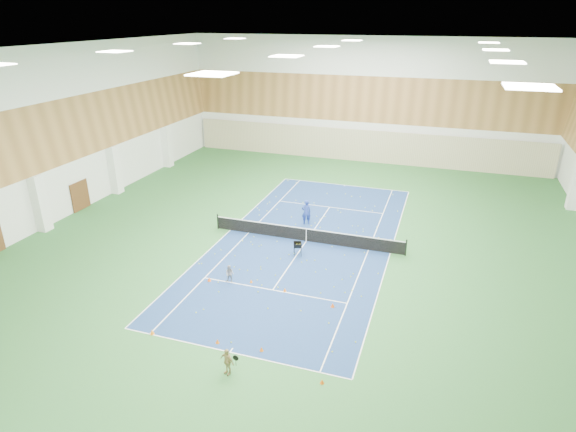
{
  "coord_description": "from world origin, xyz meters",
  "views": [
    {
      "loc": [
        7.92,
        -27.44,
        13.82
      ],
      "look_at": [
        -1.0,
        -0.8,
        2.0
      ],
      "focal_mm": 30.0,
      "sensor_mm": 36.0,
      "label": 1
    }
  ],
  "objects_px": {
    "child_apron": "(227,361)",
    "child_court": "(230,274)",
    "coach": "(306,212)",
    "ball_cart": "(298,249)",
    "tennis_net": "(306,234)"
  },
  "relations": [
    {
      "from": "child_court",
      "to": "child_apron",
      "type": "height_order",
      "value": "child_apron"
    },
    {
      "from": "child_apron",
      "to": "ball_cart",
      "type": "height_order",
      "value": "child_apron"
    },
    {
      "from": "tennis_net",
      "to": "child_apron",
      "type": "distance_m",
      "value": 13.14
    },
    {
      "from": "child_court",
      "to": "child_apron",
      "type": "bearing_deg",
      "value": -71.81
    },
    {
      "from": "coach",
      "to": "child_apron",
      "type": "relative_size",
      "value": 1.5
    },
    {
      "from": "child_apron",
      "to": "ball_cart",
      "type": "bearing_deg",
      "value": 111.7
    },
    {
      "from": "tennis_net",
      "to": "ball_cart",
      "type": "height_order",
      "value": "tennis_net"
    },
    {
      "from": "tennis_net",
      "to": "coach",
      "type": "distance_m",
      "value": 2.87
    },
    {
      "from": "tennis_net",
      "to": "ball_cart",
      "type": "bearing_deg",
      "value": -88.66
    },
    {
      "from": "tennis_net",
      "to": "child_apron",
      "type": "relative_size",
      "value": 10.46
    },
    {
      "from": "coach",
      "to": "child_court",
      "type": "bearing_deg",
      "value": 55.88
    },
    {
      "from": "tennis_net",
      "to": "coach",
      "type": "relative_size",
      "value": 6.97
    },
    {
      "from": "child_apron",
      "to": "child_court",
      "type": "bearing_deg",
      "value": 133.57
    },
    {
      "from": "coach",
      "to": "ball_cart",
      "type": "height_order",
      "value": "coach"
    },
    {
      "from": "coach",
      "to": "tennis_net",
      "type": "bearing_deg",
      "value": 83.42
    }
  ]
}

